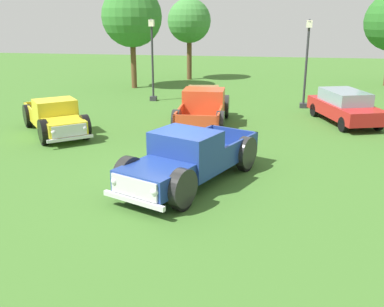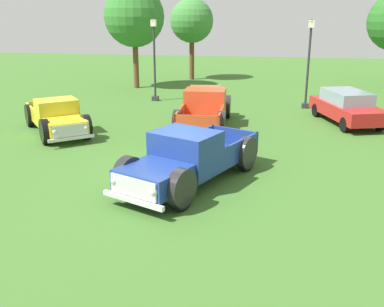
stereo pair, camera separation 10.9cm
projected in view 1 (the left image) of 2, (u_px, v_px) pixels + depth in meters
The scene contains 10 objects.
ground_plane at pixel (175, 179), 13.74m from camera, with size 80.00×80.00×0.00m, color #3D6B28.
pickup_truck_foreground at pixel (185, 161), 13.00m from camera, with size 3.93×5.69×1.65m.
pickup_truck_behind_left at pixel (204, 108), 20.15m from camera, with size 2.23×5.43×1.64m.
pickup_truck_behind_right at pixel (56, 118), 18.52m from camera, with size 4.36×4.84×1.48m.
sedan_distant_a at pixel (345, 106), 20.52m from camera, with size 3.10×4.79×1.48m.
lamp_post_near at pixel (306, 62), 23.25m from camera, with size 0.36×0.36×4.59m.
lamp_post_far at pixel (152, 59), 25.17m from camera, with size 0.36×0.36×4.59m.
picnic_table at pixel (204, 91), 26.17m from camera, with size 2.00×1.73×0.78m.
oak_tree_east at pixel (132, 17), 28.85m from camera, with size 3.92×3.92×6.60m.
oak_tree_west at pixel (189, 21), 32.73m from camera, with size 3.19×3.19×5.90m.
Camera 1 is at (2.57, -12.60, 4.94)m, focal length 41.66 mm.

